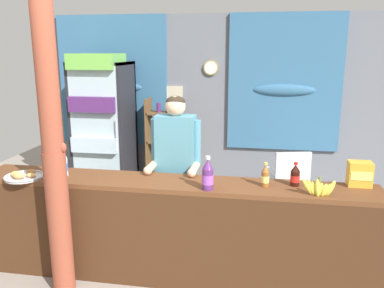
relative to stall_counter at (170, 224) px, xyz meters
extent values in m
plane|color=gray|center=(-0.02, 0.78, -0.56)|extent=(7.83, 7.83, 0.00)
cube|color=slate|center=(-0.02, 2.64, 0.70)|extent=(5.21, 0.12, 2.51)
cube|color=teal|center=(-1.44, 2.55, 1.01)|extent=(1.64, 0.04, 1.88)
ellipsoid|color=teal|center=(-1.44, 2.53, 0.92)|extent=(0.90, 0.10, 0.16)
cube|color=teal|center=(1.04, 2.55, 1.01)|extent=(1.54, 0.04, 1.88)
ellipsoid|color=teal|center=(1.04, 2.53, 0.92)|extent=(0.85, 0.10, 0.16)
cylinder|color=tan|center=(0.02, 2.56, 1.21)|extent=(0.21, 0.03, 0.21)
cylinder|color=white|center=(0.02, 2.55, 1.21)|extent=(0.18, 0.01, 0.18)
cube|color=beige|center=(-0.51, 2.56, 0.86)|extent=(0.24, 0.02, 0.18)
cube|color=brown|center=(0.00, 0.10, 0.34)|extent=(3.50, 0.44, 0.04)
cube|color=#432715|center=(0.00, -0.10, -0.12)|extent=(3.50, 0.04, 0.87)
cube|color=#432715|center=(1.71, 0.10, -0.12)|extent=(0.08, 0.40, 0.87)
cylinder|color=brown|center=(-0.88, -0.26, 0.06)|extent=(0.19, 0.19, 1.23)
cylinder|color=brown|center=(-0.88, -0.26, 1.29)|extent=(0.17, 0.17, 1.23)
ellipsoid|color=brown|center=(-0.79, -0.26, 0.71)|extent=(0.06, 0.05, 0.08)
cube|color=#232328|center=(-1.40, 2.37, 0.38)|extent=(0.74, 0.04, 1.86)
cube|color=#232328|center=(-1.75, 2.05, 0.38)|extent=(0.04, 0.67, 1.86)
cube|color=#232328|center=(-1.05, 2.05, 0.38)|extent=(0.04, 0.67, 1.86)
cube|color=#232328|center=(-1.40, 2.05, 1.29)|extent=(0.74, 0.67, 0.04)
cube|color=#232328|center=(-1.40, 2.05, -0.52)|extent=(0.74, 0.67, 0.08)
cube|color=silver|center=(-1.40, 1.73, 0.43)|extent=(0.68, 0.02, 1.70)
cylinder|color=#B7B7BC|center=(-1.09, 1.70, 0.38)|extent=(0.02, 0.02, 0.40)
cube|color=silver|center=(-1.40, 2.05, 0.13)|extent=(0.66, 0.59, 0.02)
cube|color=silver|center=(-1.40, 1.92, 0.24)|extent=(0.62, 0.55, 0.20)
cube|color=silver|center=(-1.40, 2.05, 0.67)|extent=(0.66, 0.59, 0.02)
cube|color=#56286B|center=(-1.40, 1.92, 0.78)|extent=(0.62, 0.55, 0.20)
cube|color=silver|center=(-1.40, 2.05, 1.21)|extent=(0.66, 0.59, 0.02)
cube|color=#75C64C|center=(-1.40, 1.92, 1.32)|extent=(0.62, 0.55, 0.20)
cube|color=brown|center=(-0.83, 2.28, 0.12)|extent=(0.04, 0.28, 1.35)
cube|color=brown|center=(-0.39, 2.28, 0.12)|extent=(0.04, 0.28, 1.35)
cube|color=brown|center=(-0.61, 2.28, 0.59)|extent=(0.44, 0.28, 0.02)
cylinder|color=#56286B|center=(-0.68, 2.28, 0.67)|extent=(0.06, 0.06, 0.13)
cylinder|color=black|center=(-0.54, 2.28, 0.67)|extent=(0.06, 0.06, 0.13)
cube|color=brown|center=(-0.61, 2.28, 0.19)|extent=(0.44, 0.28, 0.02)
cylinder|color=orange|center=(-0.68, 2.28, 0.27)|extent=(0.07, 0.07, 0.14)
cylinder|color=#56286B|center=(-0.54, 2.28, 0.25)|extent=(0.07, 0.07, 0.10)
cube|color=brown|center=(-0.61, 2.28, -0.22)|extent=(0.44, 0.28, 0.02)
cylinder|color=orange|center=(-0.68, 2.28, -0.14)|extent=(0.06, 0.06, 0.14)
cylinder|color=#75C64C|center=(-0.54, 2.28, -0.15)|extent=(0.05, 0.05, 0.10)
cube|color=silver|center=(1.09, 1.70, -0.12)|extent=(0.53, 0.53, 0.04)
cube|color=silver|center=(1.14, 1.50, 0.10)|extent=(0.42, 0.14, 0.40)
cylinder|color=silver|center=(1.23, 1.93, -0.34)|extent=(0.04, 0.04, 0.44)
cylinder|color=silver|center=(0.86, 1.84, -0.34)|extent=(0.04, 0.04, 0.44)
cylinder|color=silver|center=(1.32, 1.56, -0.34)|extent=(0.04, 0.04, 0.44)
cylinder|color=silver|center=(0.95, 1.47, -0.34)|extent=(0.04, 0.04, 0.44)
cube|color=silver|center=(1.28, 1.75, 0.00)|extent=(0.13, 0.39, 0.03)
cube|color=silver|center=(0.89, 1.65, 0.00)|extent=(0.13, 0.39, 0.03)
cylinder|color=#28282D|center=(-0.13, 0.52, -0.12)|extent=(0.11, 0.11, 0.86)
cylinder|color=#28282D|center=(0.03, 0.52, -0.12)|extent=(0.11, 0.11, 0.86)
cube|color=teal|center=(-0.05, 0.52, 0.59)|extent=(0.37, 0.20, 0.56)
sphere|color=#DBB28E|center=(-0.05, 0.52, 0.95)|extent=(0.19, 0.19, 0.19)
ellipsoid|color=#2D2319|center=(-0.05, 0.53, 0.99)|extent=(0.18, 0.18, 0.10)
cylinder|color=teal|center=(-0.25, 0.52, 0.61)|extent=(0.08, 0.08, 0.43)
cylinder|color=#DBB28E|center=(-0.25, 0.37, 0.40)|extent=(0.07, 0.26, 0.07)
sphere|color=#DBB28E|center=(-0.25, 0.24, 0.40)|extent=(0.08, 0.08, 0.08)
cylinder|color=teal|center=(0.15, 0.52, 0.61)|extent=(0.08, 0.08, 0.43)
cylinder|color=#DBB28E|center=(0.15, 0.37, 0.40)|extent=(0.07, 0.26, 0.07)
sphere|color=#DBB28E|center=(0.15, 0.24, 0.40)|extent=(0.08, 0.08, 0.08)
cylinder|color=#56286B|center=(0.33, -0.05, 0.45)|extent=(0.09, 0.09, 0.17)
cone|color=#56286B|center=(0.33, -0.05, 0.57)|extent=(0.09, 0.09, 0.08)
cylinder|color=silver|center=(0.33, -0.05, 0.63)|extent=(0.04, 0.04, 0.03)
cylinder|color=purple|center=(0.33, -0.05, 0.45)|extent=(0.09, 0.09, 0.08)
cylinder|color=brown|center=(0.79, 0.11, 0.42)|extent=(0.06, 0.06, 0.13)
cone|color=brown|center=(0.79, 0.11, 0.52)|extent=(0.06, 0.06, 0.06)
cylinder|color=#E5CC4C|center=(0.79, 0.11, 0.55)|extent=(0.03, 0.03, 0.02)
cylinder|color=#E5D166|center=(0.79, 0.11, 0.42)|extent=(0.07, 0.07, 0.06)
cylinder|color=black|center=(1.04, 0.17, 0.42)|extent=(0.08, 0.08, 0.13)
cone|color=black|center=(1.04, 0.17, 0.51)|extent=(0.08, 0.08, 0.06)
cylinder|color=red|center=(1.04, 0.17, 0.55)|extent=(0.03, 0.03, 0.02)
cylinder|color=red|center=(1.04, 0.17, 0.42)|extent=(0.08, 0.08, 0.06)
cylinder|color=silver|center=(-0.98, 0.09, 0.44)|extent=(0.06, 0.06, 0.16)
cone|color=silver|center=(-0.98, 0.09, 0.56)|extent=(0.06, 0.06, 0.07)
cylinder|color=blue|center=(-0.98, 0.09, 0.60)|extent=(0.03, 0.03, 0.03)
cylinder|color=blue|center=(-0.98, 0.09, 0.44)|extent=(0.06, 0.06, 0.07)
cube|color=gold|center=(1.57, 0.26, 0.46)|extent=(0.19, 0.14, 0.21)
cube|color=#FFE26D|center=(1.57, 0.19, 0.46)|extent=(0.17, 0.00, 0.07)
cylinder|color=#BCBCC1|center=(-1.30, -0.05, 0.37)|extent=(0.32, 0.32, 0.02)
torus|color=#BCBCC1|center=(-1.30, -0.05, 0.38)|extent=(0.34, 0.34, 0.02)
ellipsoid|color=tan|center=(-1.23, -0.05, 0.39)|extent=(0.09, 0.06, 0.04)
ellipsoid|color=#A36638|center=(-1.29, 0.04, 0.40)|extent=(0.09, 0.06, 0.04)
ellipsoid|color=tan|center=(-1.38, -0.06, 0.40)|extent=(0.08, 0.08, 0.05)
ellipsoid|color=tan|center=(-1.31, -0.11, 0.40)|extent=(0.10, 0.07, 0.06)
ellipsoid|color=#DBCC42|center=(1.12, -0.04, 0.42)|extent=(0.11, 0.04, 0.15)
ellipsoid|color=#DBCC42|center=(1.14, -0.04, 0.42)|extent=(0.09, 0.03, 0.15)
ellipsoid|color=#DBCC42|center=(1.17, -0.03, 0.41)|extent=(0.06, 0.05, 0.12)
ellipsoid|color=#DBCC42|center=(1.19, -0.05, 0.42)|extent=(0.05, 0.04, 0.15)
ellipsoid|color=#DBCC42|center=(1.22, -0.04, 0.41)|extent=(0.05, 0.03, 0.12)
ellipsoid|color=#DBCC42|center=(1.24, -0.05, 0.41)|extent=(0.07, 0.03, 0.12)
ellipsoid|color=#DBCC42|center=(1.27, -0.04, 0.41)|extent=(0.08, 0.04, 0.12)
ellipsoid|color=#DBCC42|center=(1.29, -0.03, 0.42)|extent=(0.09, 0.04, 0.14)
cylinder|color=olive|center=(1.21, -0.04, 0.49)|extent=(0.02, 0.02, 0.05)
camera|label=1|loc=(0.73, -3.07, 1.47)|focal=37.02mm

